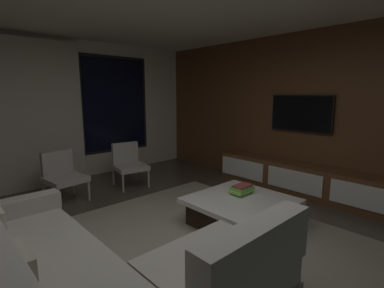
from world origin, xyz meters
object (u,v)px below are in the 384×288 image
at_px(media_console, 303,180).
at_px(mounted_tv, 301,113).
at_px(sectional_couch, 95,280).
at_px(book_stack_on_coffee_table, 242,189).
at_px(coffee_table, 241,212).
at_px(accent_chair_near_window, 128,162).
at_px(accent_chair_by_curtain, 63,174).

bearing_deg(media_console, mounted_tv, 47.52).
relative_size(sectional_couch, book_stack_on_coffee_table, 8.01).
distance_m(coffee_table, media_console, 1.66).
bearing_deg(sectional_couch, book_stack_on_coffee_table, 7.41).
height_order(coffee_table, accent_chair_near_window, accent_chair_near_window).
height_order(book_stack_on_coffee_table, media_console, media_console).
bearing_deg(coffee_table, accent_chair_near_window, 94.30).
bearing_deg(accent_chair_near_window, sectional_couch, -125.10).
bearing_deg(mounted_tv, accent_chair_near_window, 131.92).
relative_size(sectional_couch, accent_chair_near_window, 3.21).
distance_m(sectional_couch, book_stack_on_coffee_table, 2.19).
xyz_separation_m(sectional_couch, accent_chair_near_window, (1.84, 2.61, 0.14)).
bearing_deg(sectional_couch, accent_chair_near_window, 54.90).
distance_m(sectional_couch, mounted_tv, 4.02).
bearing_deg(accent_chair_by_curtain, coffee_table, -61.54).
xyz_separation_m(book_stack_on_coffee_table, mounted_tv, (1.69, 0.08, 0.93)).
relative_size(sectional_couch, coffee_table, 2.16).
bearing_deg(mounted_tv, coffee_table, -174.19).
xyz_separation_m(accent_chair_by_curtain, mounted_tv, (3.18, -2.29, 0.92)).
distance_m(accent_chair_by_curtain, mounted_tv, 4.02).
relative_size(sectional_couch, mounted_tv, 2.34).
relative_size(book_stack_on_coffee_table, mounted_tv, 0.29).
bearing_deg(sectional_couch, accent_chair_by_curtain, 75.66).
xyz_separation_m(book_stack_on_coffee_table, accent_chair_by_curtain, (-1.49, 2.37, 0.01)).
bearing_deg(accent_chair_near_window, coffee_table, -85.70).
xyz_separation_m(coffee_table, book_stack_on_coffee_table, (0.15, 0.11, 0.23)).
distance_m(sectional_couch, coffee_table, 2.03).
bearing_deg(coffee_table, media_console, -0.37).
bearing_deg(sectional_couch, coffee_table, 4.87).
xyz_separation_m(sectional_couch, accent_chair_by_curtain, (0.68, 2.65, 0.14)).
distance_m(coffee_table, accent_chair_near_window, 2.46).
distance_m(media_console, mounted_tv, 1.13).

